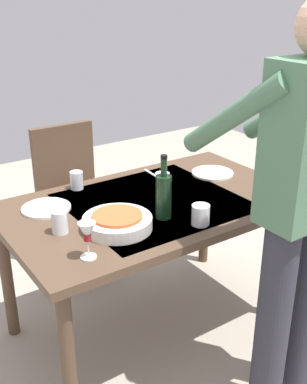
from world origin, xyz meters
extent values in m
plane|color=#9E9384|center=(0.00, 0.00, 0.00)|extent=(6.00, 6.00, 0.00)
cube|color=#4C3828|center=(0.00, 0.00, 0.72)|extent=(1.44, 0.87, 0.04)
cube|color=#B2B7C1|center=(0.00, 0.00, 0.73)|extent=(0.79, 0.74, 0.00)
cylinder|color=#4C3828|center=(-0.65, -0.36, 0.35)|extent=(0.06, 0.06, 0.70)
cylinder|color=#4C3828|center=(0.65, -0.36, 0.35)|extent=(0.06, 0.06, 0.70)
cylinder|color=#4C3828|center=(-0.65, 0.36, 0.35)|extent=(0.06, 0.06, 0.70)
cylinder|color=#4C3828|center=(0.65, 0.36, 0.35)|extent=(0.06, 0.06, 0.70)
cube|color=#352114|center=(0.06, -0.73, 0.45)|extent=(0.40, 0.40, 0.04)
cube|color=#4C3828|center=(0.06, -0.91, 0.70)|extent=(0.40, 0.04, 0.45)
cylinder|color=#4C3828|center=(-0.11, -0.90, 0.23)|extent=(0.04, 0.04, 0.43)
cylinder|color=#4C3828|center=(0.23, -0.90, 0.23)|extent=(0.04, 0.04, 0.43)
cylinder|color=#4C3828|center=(-0.11, -0.56, 0.23)|extent=(0.04, 0.04, 0.43)
cylinder|color=#4C3828|center=(0.23, -0.56, 0.23)|extent=(0.04, 0.04, 0.43)
cylinder|color=#2D2D38|center=(-0.10, 0.71, 0.44)|extent=(0.14, 0.14, 0.88)
cylinder|color=#2D2D38|center=(-0.30, 0.71, 0.44)|extent=(0.14, 0.14, 0.88)
cylinder|color=#4C7556|center=(-0.03, 0.48, 1.25)|extent=(0.08, 0.52, 0.40)
cylinder|color=#4C7556|center=(-0.37, 0.48, 1.25)|extent=(0.08, 0.52, 0.40)
cylinder|color=black|center=(0.06, 0.17, 0.84)|extent=(0.07, 0.07, 0.20)
cylinder|color=black|center=(0.06, 0.17, 0.98)|extent=(0.03, 0.03, 0.08)
cylinder|color=black|center=(0.06, 0.17, 1.02)|extent=(0.03, 0.03, 0.02)
cylinder|color=white|center=(0.50, 0.29, 0.74)|extent=(0.06, 0.06, 0.01)
cylinder|color=white|center=(0.50, 0.29, 0.78)|extent=(0.01, 0.01, 0.07)
cone|color=white|center=(0.50, 0.29, 0.85)|extent=(0.07, 0.07, 0.07)
cylinder|color=maroon|center=(0.50, 0.29, 0.83)|extent=(0.03, 0.03, 0.03)
cylinder|color=white|center=(-0.03, 0.03, 0.74)|extent=(0.06, 0.06, 0.01)
cylinder|color=white|center=(-0.03, 0.03, 0.78)|extent=(0.01, 0.01, 0.07)
cone|color=white|center=(-0.03, 0.03, 0.85)|extent=(0.07, 0.07, 0.07)
cylinder|color=beige|center=(-0.03, 0.03, 0.83)|extent=(0.03, 0.03, 0.03)
cylinder|color=silver|center=(0.24, -0.35, 0.78)|extent=(0.07, 0.07, 0.09)
cylinder|color=silver|center=(-0.03, 0.32, 0.78)|extent=(0.08, 0.08, 0.09)
cylinder|color=silver|center=(0.51, 0.04, 0.79)|extent=(0.07, 0.07, 0.10)
cylinder|color=silver|center=(0.29, 0.15, 0.76)|extent=(0.30, 0.30, 0.05)
cylinder|color=#C6562D|center=(0.29, 0.15, 0.79)|extent=(0.22, 0.22, 0.03)
cylinder|color=silver|center=(-0.48, -0.12, 0.74)|extent=(0.23, 0.23, 0.01)
cylinder|color=silver|center=(0.47, -0.21, 0.74)|extent=(0.23, 0.23, 0.01)
cube|color=silver|center=(-0.57, 0.25, 0.74)|extent=(0.05, 0.20, 0.00)
cube|color=silver|center=(-0.20, -0.30, 0.74)|extent=(0.03, 0.18, 0.00)
camera|label=1|loc=(1.19, 1.75, 1.70)|focal=44.92mm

